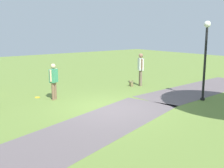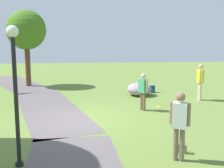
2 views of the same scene
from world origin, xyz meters
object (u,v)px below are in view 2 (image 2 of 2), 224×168
(lawn_boulder, at_px, (139,89))
(backpack_by_boulder, at_px, (152,89))
(woman_with_handbag, at_px, (180,121))
(handbag_on_grass, at_px, (181,148))
(young_tree_near_path, at_px, (26,30))
(frisbee_on_grass, at_px, (158,107))
(man_near_boulder, at_px, (143,89))
(lamp_post, at_px, (15,81))
(passerby_on_path, at_px, (200,79))

(lawn_boulder, height_order, backpack_by_boulder, lawn_boulder)
(woman_with_handbag, bearing_deg, handbag_on_grass, -25.14)
(young_tree_near_path, relative_size, handbag_on_grass, 13.49)
(woman_with_handbag, relative_size, backpack_by_boulder, 4.46)
(young_tree_near_path, bearing_deg, handbag_on_grass, -152.06)
(frisbee_on_grass, bearing_deg, lawn_boulder, 7.40)
(man_near_boulder, distance_m, handbag_on_grass, 4.73)
(lamp_post, relative_size, man_near_boulder, 2.13)
(passerby_on_path, xyz_separation_m, backpack_by_boulder, (2.16, 1.87, -0.86))
(young_tree_near_path, relative_size, lawn_boulder, 3.04)
(passerby_on_path, relative_size, frisbee_on_grass, 7.88)
(lawn_boulder, xyz_separation_m, backpack_by_boulder, (0.73, -0.90, -0.15))
(lawn_boulder, distance_m, backpack_by_boulder, 1.17)
(man_near_boulder, bearing_deg, handbag_on_grass, -178.78)
(man_near_boulder, height_order, frisbee_on_grass, man_near_boulder)
(young_tree_near_path, xyz_separation_m, lawn_boulder, (-3.72, -6.48, -3.16))
(young_tree_near_path, xyz_separation_m, backpack_by_boulder, (-2.99, -7.38, -3.31))
(lamp_post, relative_size, handbag_on_grass, 9.61)
(woman_with_handbag, bearing_deg, lawn_boulder, -3.94)
(frisbee_on_grass, bearing_deg, young_tree_near_path, 46.67)
(woman_with_handbag, height_order, passerby_on_path, passerby_on_path)
(passerby_on_path, height_order, backpack_by_boulder, passerby_on_path)
(lawn_boulder, bearing_deg, backpack_by_boulder, -51.19)
(woman_with_handbag, height_order, man_near_boulder, woman_with_handbag)
(lawn_boulder, xyz_separation_m, passerby_on_path, (-1.44, -2.78, 0.71))
(lawn_boulder, bearing_deg, man_near_boulder, 171.96)
(woman_with_handbag, relative_size, frisbee_on_grass, 7.81)
(lamp_post, relative_size, passerby_on_path, 1.89)
(lawn_boulder, xyz_separation_m, woman_with_handbag, (-8.31, 0.57, 0.70))
(frisbee_on_grass, bearing_deg, handbag_on_grass, 172.15)
(young_tree_near_path, relative_size, lamp_post, 1.40)
(passerby_on_path, bearing_deg, young_tree_near_path, 60.89)
(handbag_on_grass, bearing_deg, lamp_post, 95.61)
(passerby_on_path, xyz_separation_m, handbag_on_grass, (-6.40, 3.13, -0.91))
(lamp_post, bearing_deg, backpack_by_boulder, -31.34)
(man_near_boulder, bearing_deg, young_tree_near_path, 41.18)
(man_near_boulder, height_order, passerby_on_path, passerby_on_path)
(man_near_boulder, bearing_deg, passerby_on_path, -61.66)
(lamp_post, relative_size, lawn_boulder, 2.17)
(passerby_on_path, bearing_deg, man_near_boulder, 118.34)
(lawn_boulder, relative_size, man_near_boulder, 0.98)
(lamp_post, distance_m, woman_with_handbag, 4.13)
(young_tree_near_path, bearing_deg, backpack_by_boulder, -112.05)
(woman_with_handbag, bearing_deg, young_tree_near_path, 26.15)
(frisbee_on_grass, bearing_deg, lamp_post, 138.31)
(young_tree_near_path, xyz_separation_m, passerby_on_path, (-5.15, -9.25, -2.45))
(man_near_boulder, bearing_deg, lamp_post, 140.96)
(passerby_on_path, height_order, frisbee_on_grass, passerby_on_path)
(handbag_on_grass, bearing_deg, young_tree_near_path, 27.94)
(handbag_on_grass, xyz_separation_m, backpack_by_boulder, (8.56, -1.25, 0.05))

